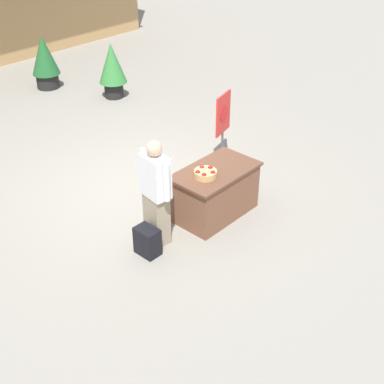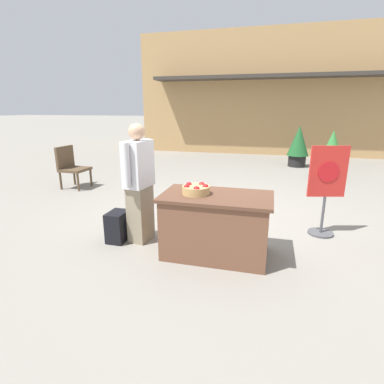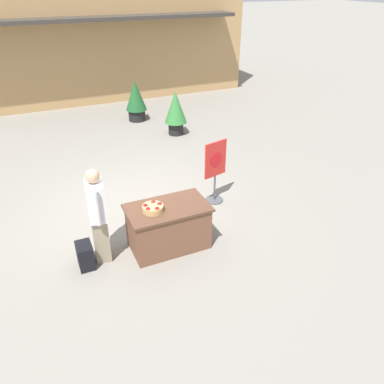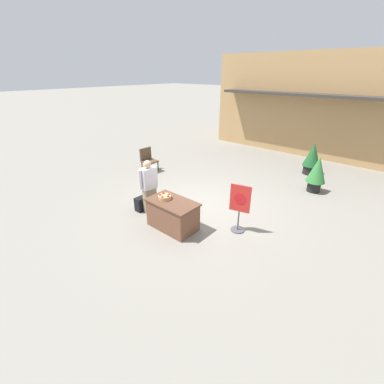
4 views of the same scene
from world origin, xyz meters
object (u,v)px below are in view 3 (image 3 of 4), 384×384
Objects in this scene: poster_board at (215,171)px; potted_plant_far_left at (136,99)px; person_visitor at (98,215)px; apple_basket at (153,208)px; backpack at (85,256)px; display_table at (168,227)px; potted_plant_far_right at (176,110)px.

poster_board is 1.02× the size of potted_plant_far_left.
person_visitor reaches higher than potted_plant_far_left.
apple_basket is 0.21× the size of person_visitor.
person_visitor is 3.84× the size of backpack.
backpack is at bearing -151.84° from person_visitor.
display_table is at bearing -1.89° from backpack.
potted_plant_far_left is at bearing 165.51° from poster_board.
poster_board is at bearing -90.23° from potted_plant_far_left.
apple_basket is 0.80× the size of backpack.
poster_board reaches higher than apple_basket.
display_table is at bearing 0.00° from person_visitor.
display_table is 1.40m from backpack.
poster_board is at bearing 35.90° from display_table.
backpack is 2.99m from poster_board.
person_visitor is 1.27× the size of potted_plant_far_left.
poster_board is (1.65, 1.03, -0.15)m from apple_basket.
potted_plant_far_right is (2.10, 4.84, 0.32)m from display_table.
potted_plant_far_left is at bearing 112.52° from potted_plant_far_right.
backpack is 7.04m from potted_plant_far_left.
apple_basket is 0.27× the size of potted_plant_far_right.
person_visitor is 1.28× the size of potted_plant_far_right.
display_table reaches higher than backpack.
poster_board is (2.48, 0.85, -0.13)m from person_visitor.
potted_plant_far_left is (2.51, 6.33, -0.14)m from person_visitor.
poster_board is at bearing 27.09° from person_visitor.
person_visitor reaches higher than backpack.
display_table is 6.65m from potted_plant_far_left.
display_table is 1.06× the size of potted_plant_far_left.
backpack is (-1.39, 0.05, -0.18)m from display_table.
person_visitor is at bearing -124.22° from potted_plant_far_right.
poster_board is 1.03× the size of potted_plant_far_right.
apple_basket is 5.41m from potted_plant_far_right.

